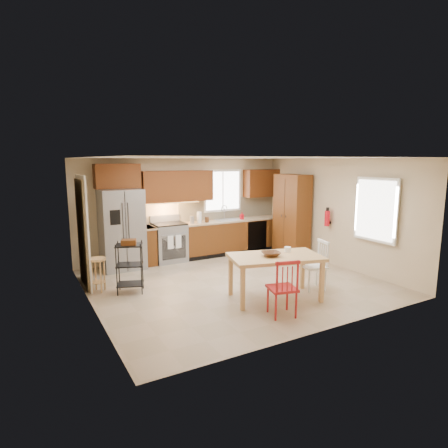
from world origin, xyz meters
name	(u,v)px	position (x,y,z in m)	size (l,w,h in m)	color
floor	(234,283)	(0.00, 0.00, 0.00)	(5.50, 5.50, 0.00)	tan
ceiling	(235,158)	(0.00, 0.00, 2.50)	(5.50, 5.00, 0.02)	silver
wall_back	(184,208)	(0.00, 2.50, 1.25)	(5.50, 0.02, 2.50)	#CCB793
wall_front	(326,247)	(0.00, -2.50, 1.25)	(5.50, 0.02, 2.50)	#CCB793
wall_left	(89,235)	(-2.75, 0.00, 1.25)	(0.02, 5.00, 2.50)	#CCB793
wall_right	(336,213)	(2.75, 0.00, 1.25)	(0.02, 5.00, 2.50)	#CCB793
refrigerator	(122,229)	(-1.70, 2.12, 0.91)	(0.92, 0.75, 1.82)	gray
range_stove	(169,243)	(-0.55, 2.19, 0.46)	(0.76, 0.63, 0.92)	gray
base_cabinet_narrow	(147,246)	(-1.10, 2.20, 0.45)	(0.30, 0.60, 0.90)	#573110
base_cabinet_run	(234,236)	(1.29, 2.20, 0.45)	(2.92, 0.60, 0.90)	#573110
dishwasher	(257,236)	(1.85, 1.91, 0.45)	(0.60, 0.02, 0.78)	black
backsplash	(228,208)	(1.29, 2.48, 1.18)	(2.92, 0.03, 0.55)	beige
upper_over_fridge	(117,176)	(-1.70, 2.33, 2.10)	(1.00, 0.35, 0.55)	#633110
upper_left_block	(177,186)	(-0.25, 2.33, 1.83)	(1.80, 0.35, 0.75)	#633110
upper_right_block	(261,183)	(2.25, 2.33, 1.83)	(1.00, 0.35, 0.75)	#633110
window_back	(222,191)	(1.10, 2.48, 1.65)	(1.12, 0.04, 1.12)	white
sink	(228,221)	(1.10, 2.20, 0.86)	(0.62, 0.46, 0.16)	gray
undercab_glow	(167,203)	(-0.55, 2.30, 1.43)	(1.60, 0.30, 0.01)	#FFBF66
soap_bottle	(242,216)	(1.48, 2.10, 1.00)	(0.09, 0.09, 0.19)	red
paper_towel	(199,217)	(0.25, 2.15, 1.04)	(0.12, 0.12, 0.28)	white
canister_steel	(192,220)	(0.05, 2.15, 0.99)	(0.11, 0.11, 0.18)	gray
canister_wood	(207,219)	(0.45, 2.12, 0.97)	(0.10, 0.10, 0.14)	#512F15
pantry	(292,215)	(2.43, 1.20, 1.05)	(0.50, 0.95, 2.10)	#573110
fire_extinguisher	(327,218)	(2.63, 0.15, 1.10)	(0.12, 0.12, 0.36)	red
window_right	(376,210)	(2.68, -1.15, 1.45)	(0.04, 1.02, 1.32)	white
doorway	(82,234)	(-2.67, 1.30, 1.05)	(0.04, 0.95, 2.10)	#8C7A59
dining_table	(275,278)	(0.18, -1.11, 0.39)	(1.60, 0.90, 0.78)	tan
chair_red	(282,287)	(-0.17, -1.76, 0.47)	(0.44, 0.44, 0.94)	#A51919
chair_white	(314,265)	(1.13, -1.06, 0.47)	(0.44, 0.44, 0.94)	white
table_bowl	(271,256)	(0.08, -1.11, 0.79)	(0.32, 0.32, 0.08)	#512F15
table_jar	(288,251)	(0.53, -1.01, 0.82)	(0.12, 0.12, 0.14)	white
bar_stool	(98,275)	(-2.50, 0.82, 0.32)	(0.31, 0.31, 0.65)	tan
utility_cart	(130,267)	(-1.99, 0.48, 0.48)	(0.48, 0.37, 0.96)	black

